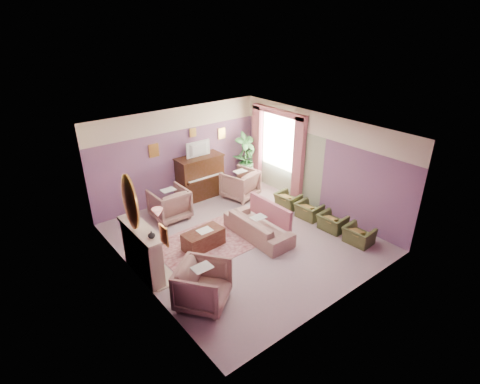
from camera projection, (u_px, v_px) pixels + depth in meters
floor at (242, 238)px, 9.57m from camera, size 5.50×6.00×0.01m
ceiling at (242, 131)px, 8.36m from camera, size 5.50×6.00×0.01m
wall_back at (179, 155)px, 11.08m from camera, size 5.50×0.02×2.80m
wall_front at (345, 242)px, 6.85m from camera, size 5.50×0.02×2.80m
wall_left at (134, 224)px, 7.42m from camera, size 0.02×6.00×2.80m
wall_right at (318, 163)px, 10.51m from camera, size 0.02×6.00×2.80m
picture_rail_band at (176, 119)px, 10.62m from camera, size 5.50×0.01×0.65m
stripe_panel at (285, 161)px, 11.56m from camera, size 0.01×3.00×2.15m
fireplace_surround at (142, 253)px, 8.02m from camera, size 0.30×1.40×1.10m
fireplace_inset at (147, 257)px, 8.14m from camera, size 0.18×0.72×0.68m
fire_ember at (150, 263)px, 8.24m from camera, size 0.06×0.54×0.10m
mantel_shelf at (141, 229)px, 7.79m from camera, size 0.40×1.55×0.07m
hearth at (153, 269)px, 8.36m from camera, size 0.55×1.50×0.02m
mirror_frame at (130, 202)px, 7.42m from camera, size 0.04×0.72×1.20m
mirror_glass at (131, 202)px, 7.43m from camera, size 0.01×0.60×1.06m
sconce_shade at (158, 213)px, 6.64m from camera, size 0.20×0.20×0.16m
piano at (200, 177)px, 11.46m from camera, size 1.40×0.60×1.30m
piano_keyshelf at (206, 179)px, 11.19m from camera, size 1.30×0.12×0.06m
piano_keys at (206, 178)px, 11.17m from camera, size 1.20×0.08×0.02m
piano_top at (199, 157)px, 11.18m from camera, size 1.45×0.65×0.04m
television at (200, 148)px, 11.02m from camera, size 0.80×0.12×0.48m
print_back_left at (154, 151)px, 10.47m from camera, size 0.30×0.03×0.38m
print_back_right at (222, 133)px, 11.77m from camera, size 0.26×0.03×0.34m
print_back_mid at (193, 133)px, 11.08m from camera, size 0.22×0.03×0.26m
print_left_wall at (164, 235)px, 6.46m from camera, size 0.03×0.28×0.36m
window_blind at (279, 140)px, 11.45m from camera, size 0.03×1.40×1.80m
curtain_left at (298, 161)px, 10.93m from camera, size 0.16×0.34×2.60m
curtain_right at (257, 145)px, 12.23m from camera, size 0.16×0.34×2.60m
pelmet at (278, 112)px, 11.04m from camera, size 0.16×2.20×0.16m
mantel_plant at (129, 212)px, 8.11m from camera, size 0.16×0.16×0.28m
mantel_vase at (151, 235)px, 7.39m from camera, size 0.16×0.16×0.16m
area_rug at (208, 243)px, 9.34m from camera, size 2.52×1.83×0.01m
coffee_table at (203, 239)px, 9.09m from camera, size 1.03×0.56×0.45m
table_paper at (205, 230)px, 9.02m from camera, size 0.35×0.28×0.01m
sofa at (258, 223)px, 9.45m from camera, size 0.66×1.97×0.79m
sofa_throw at (270, 211)px, 9.59m from camera, size 0.10×1.49×0.55m
floral_armchair_left at (169, 202)px, 10.30m from camera, size 0.93×0.93×0.97m
floral_armchair_right at (240, 183)px, 11.50m from camera, size 0.93×0.93×0.97m
floral_armchair_front at (203, 284)px, 7.19m from camera, size 0.93×0.93×0.97m
olive_chair_a at (359, 233)px, 9.22m from camera, size 0.48×0.68×0.59m
olive_chair_b at (332, 220)px, 9.80m from camera, size 0.48×0.68×0.59m
olive_chair_c at (309, 209)px, 10.38m from camera, size 0.48×0.68×0.59m
olive_chair_d at (288, 198)px, 10.96m from camera, size 0.48×0.68×0.59m
side_table at (246, 173)px, 12.56m from camera, size 0.52×0.52×0.70m
side_plant_big at (246, 158)px, 12.34m from camera, size 0.30×0.30×0.34m
side_plant_small at (250, 159)px, 12.35m from camera, size 0.16×0.16×0.28m
palm_pot at (245, 179)px, 12.53m from camera, size 0.34×0.34×0.34m
palm_plant at (246, 154)px, 12.15m from camera, size 0.76×0.76×1.44m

